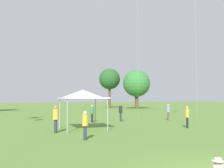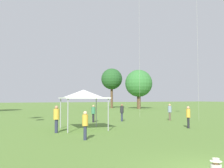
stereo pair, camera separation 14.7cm
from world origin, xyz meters
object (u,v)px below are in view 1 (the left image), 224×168
person_standing_3 (121,111)px  distant_tree_2 (110,79)px  person_standing_5 (187,115)px  person_standing_6 (92,112)px  canopy_tent (83,94)px  person_standing_4 (85,123)px  person_standing_2 (168,111)px  distant_tree_1 (137,83)px  person_standing_0 (56,117)px

person_standing_3 → distant_tree_2: size_ratio=0.18×
person_standing_5 → person_standing_6: (-4.46, 7.68, -0.03)m
canopy_tent → distant_tree_2: 42.60m
person_standing_4 → distant_tree_2: 47.47m
person_standing_2 → person_standing_5: person_standing_2 is taller
distant_tree_1 → person_standing_0: bearing=-129.8°
person_standing_0 → person_standing_3: bearing=-96.5°
canopy_tent → distant_tree_2: (20.69, 36.99, 4.26)m
person_standing_0 → canopy_tent: canopy_tent is taller
person_standing_3 → distant_tree_1: 32.26m
distant_tree_1 → distant_tree_2: distant_tree_2 is taller
person_standing_0 → person_standing_3: (7.87, 5.57, -0.04)m
person_standing_0 → distant_tree_2: distant_tree_2 is taller
person_standing_5 → person_standing_0: bearing=133.0°
person_standing_5 → canopy_tent: size_ratio=0.48×
person_standing_6 → canopy_tent: 5.90m
person_standing_0 → person_standing_2: person_standing_0 is taller
distant_tree_1 → distant_tree_2: (-3.47, 6.27, 1.25)m
person_standing_0 → person_standing_3: person_standing_0 is taller
canopy_tent → person_standing_6: bearing=60.4°
person_standing_3 → person_standing_5: size_ratio=1.03×
distant_tree_1 → person_standing_3: bearing=-125.3°
canopy_tent → person_standing_5: bearing=-20.6°
person_standing_2 → person_standing_6: (-7.71, 1.53, -0.03)m
person_standing_5 → person_standing_6: bearing=84.1°
person_standing_0 → person_standing_2: (12.71, 4.33, -0.05)m
person_standing_3 → canopy_tent: canopy_tent is taller
person_standing_2 → person_standing_6: 7.86m
person_standing_5 → distant_tree_2: distant_tree_2 is taller
person_standing_4 → person_standing_5: 9.03m
person_standing_6 → distant_tree_2: 37.15m
person_standing_0 → person_standing_4: size_ratio=1.14×
person_standing_0 → distant_tree_1: size_ratio=0.21×
person_standing_0 → distant_tree_2: bearing=-72.9°
person_standing_0 → person_standing_5: person_standing_0 is taller
person_standing_2 → distant_tree_2: bearing=-136.6°
person_standing_0 → person_standing_5: size_ratio=1.07×
canopy_tent → distant_tree_1: bearing=51.8°
person_standing_6 → distant_tree_2: bearing=-41.2°
person_standing_0 → canopy_tent: bearing=-109.2°
canopy_tent → distant_tree_1: distant_tree_1 is taller
person_standing_2 → person_standing_4: 14.47m
person_standing_4 → person_standing_2: bearing=102.0°
canopy_tent → distant_tree_2: bearing=60.8°
person_standing_5 → person_standing_2: bearing=26.2°
person_standing_5 → distant_tree_2: bearing=35.3°
person_standing_0 → person_standing_3: 9.64m
canopy_tent → person_standing_4: bearing=-109.2°
distant_tree_2 → person_standing_3: bearing=-114.9°
person_standing_3 → distant_tree_2: 36.11m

